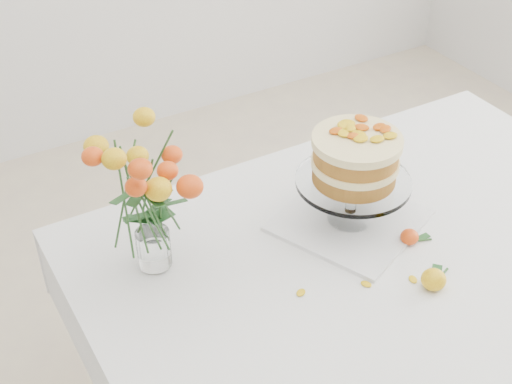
% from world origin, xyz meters
% --- Properties ---
extents(table, '(1.43, 0.93, 0.76)m').
position_xyz_m(table, '(0.00, 0.00, 0.67)').
color(table, tan).
rests_on(table, ground).
extents(napkin, '(0.41, 0.41, 0.01)m').
position_xyz_m(napkin, '(-0.02, 0.10, 0.76)').
color(napkin, white).
rests_on(napkin, table).
extents(cake_stand, '(0.28, 0.28, 0.25)m').
position_xyz_m(cake_stand, '(-0.02, 0.10, 0.93)').
color(cake_stand, white).
rests_on(cake_stand, napkin).
extents(rose_vase, '(0.28, 0.28, 0.39)m').
position_xyz_m(rose_vase, '(-0.50, 0.19, 0.98)').
color(rose_vase, white).
rests_on(rose_vase, table).
extents(loose_rose_near, '(0.10, 0.06, 0.05)m').
position_xyz_m(loose_rose_near, '(0.00, -0.18, 0.78)').
color(loose_rose_near, yellow).
rests_on(loose_rose_near, table).
extents(loose_rose_far, '(0.08, 0.04, 0.04)m').
position_xyz_m(loose_rose_far, '(0.06, -0.04, 0.77)').
color(loose_rose_far, '#DD3D0A').
rests_on(loose_rose_far, table).
extents(stray_petal_a, '(0.03, 0.02, 0.00)m').
position_xyz_m(stray_petal_a, '(-0.12, -0.10, 0.76)').
color(stray_petal_a, '#E1B10E').
rests_on(stray_petal_a, table).
extents(stray_petal_b, '(0.03, 0.02, 0.00)m').
position_xyz_m(stray_petal_b, '(-0.02, -0.14, 0.76)').
color(stray_petal_b, '#E1B10E').
rests_on(stray_petal_b, table).
extents(stray_petal_c, '(0.03, 0.02, 0.00)m').
position_xyz_m(stray_petal_c, '(0.02, -0.18, 0.76)').
color(stray_petal_c, '#E1B10E').
rests_on(stray_petal_c, table).
extents(stray_petal_d, '(0.03, 0.02, 0.00)m').
position_xyz_m(stray_petal_d, '(-0.26, -0.05, 0.76)').
color(stray_petal_d, '#E1B10E').
rests_on(stray_petal_d, table).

